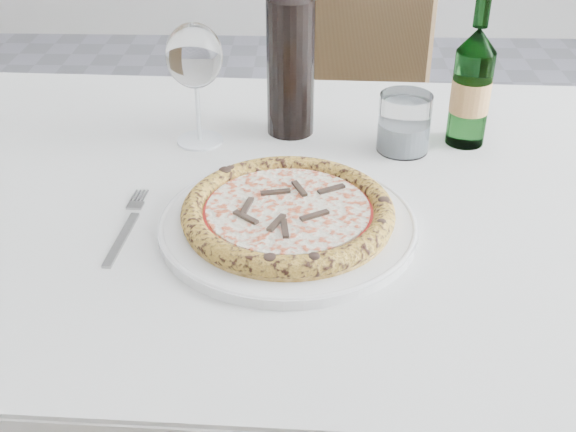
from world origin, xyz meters
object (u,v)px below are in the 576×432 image
Objects in this scene: pizza at (288,212)px; wine_bottle at (291,53)px; chair_far at (334,109)px; plate at (288,223)px; tumbler at (404,127)px; beer_bottle at (472,87)px; dining_table at (290,240)px; wine_glass at (194,59)px.

wine_bottle reaches higher than pizza.
chair_far is 0.95m from plate.
tumbler is 0.29× the size of wine_bottle.
beer_bottle is (0.28, 0.27, 0.09)m from plate.
tumbler is at bearing 53.82° from pizza.
pizza is 3.02× the size of tumbler.
tumbler is at bearing 38.56° from dining_table.
dining_table is at bearing 90.00° from pizza.
wine_bottle is (-0.28, 0.03, 0.04)m from beer_bottle.
wine_bottle is (0.15, 0.05, -0.01)m from wine_glass.
wine_glass is at bearing -178.61° from beer_bottle.
wine_glass is 0.62× the size of wine_bottle.
tumbler is at bearing -3.33° from wine_glass.
plate is 3.69× the size of tumbler.
wine_glass reaches higher than tumbler.
wine_bottle is (-0.01, 0.30, 0.11)m from pizza.
plate is 0.02m from pizza.
tumbler is at bearing -82.79° from chair_far.
wine_bottle reaches higher than wine_glass.
pizza is at bearing -136.04° from beer_bottle.
beer_bottle is (0.28, 0.17, 0.18)m from dining_table.
pizza is 0.32m from wine_glass.
chair_far is 0.74m from beer_bottle.
chair_far is 3.90× the size of beer_bottle.
dining_table is at bearing -88.58° from wine_bottle.
plate is at bearing -136.04° from beer_bottle.
wine_glass is (-0.15, 0.26, 0.13)m from plate.
plate is at bearing -90.00° from dining_table.
wine_glass is at bearing -110.29° from chair_far.
wine_glass is 0.43m from beer_bottle.
wine_bottle is (-0.01, 0.30, 0.13)m from plate.
wine_glass is (-0.15, 0.26, 0.11)m from pizza.
dining_table is 6.39× the size of beer_bottle.
beer_bottle is (0.19, -0.64, 0.32)m from chair_far.
wine_glass is at bearing 133.67° from dining_table.
wine_bottle is at bearing 91.42° from dining_table.
wine_glass reaches higher than dining_table.
wine_bottle is (-0.10, -0.61, 0.36)m from chair_far.
beer_bottle is 0.75× the size of wine_bottle.
pizza is at bearing -89.05° from wine_bottle.
tumbler is at bearing -19.56° from wine_bottle.
chair_far is 2.72× the size of plate.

